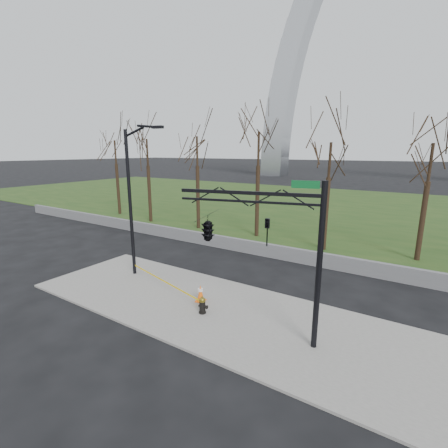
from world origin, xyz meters
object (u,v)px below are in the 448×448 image
Objects in this scene: traffic_cone at (200,293)px; street_light at (133,193)px; traffic_signal_mast at (228,229)px; fire_hydrant at (203,305)px.

street_light is (-5.01, 0.77, 4.19)m from traffic_cone.
street_light is 7.70m from traffic_signal_mast.
traffic_signal_mast is at bearing -30.95° from traffic_cone.
traffic_cone reaches higher than fire_hydrant.
traffic_cone is 0.10× the size of street_light.
traffic_cone is 4.56m from traffic_signal_mast.
street_light reaches higher than fire_hydrant.
traffic_cone is (-0.74, 0.84, 0.05)m from fire_hydrant.
fire_hydrant is at bearing 146.45° from traffic_signal_mast.
fire_hydrant is at bearing -48.64° from traffic_cone.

